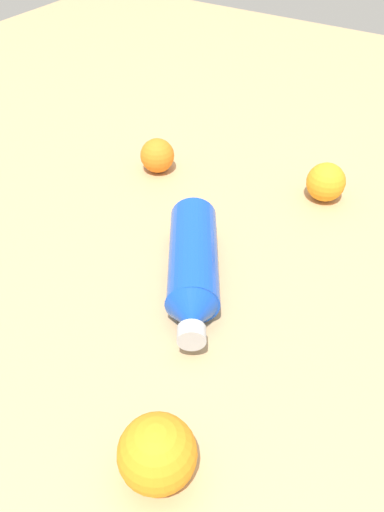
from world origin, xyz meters
name	(u,v)px	position (x,y,z in m)	size (l,w,h in m)	color
ground_plane	(207,259)	(0.00, 0.00, 0.00)	(2.40, 2.40, 0.00)	tan
water_bottle	(192,267)	(0.06, 0.01, 0.04)	(0.25, 0.19, 0.07)	blue
orange_0	(157,454)	(0.33, 0.14, 0.04)	(0.08, 0.08, 0.08)	orange
orange_1	(326,182)	(-0.26, 0.09, 0.03)	(0.07, 0.07, 0.07)	orange
orange_2	(157,156)	(-0.17, -0.22, 0.03)	(0.07, 0.07, 0.07)	orange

